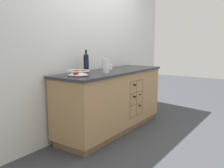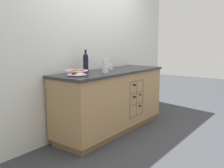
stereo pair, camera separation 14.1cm
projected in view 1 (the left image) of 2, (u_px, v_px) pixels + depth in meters
The scene contains 7 objects.
ground_plane at pixel (112, 130), 3.87m from camera, with size 14.00×14.00×0.00m, color #383A3F.
back_wall at pixel (92, 47), 3.87m from camera, with size 4.40×0.06×2.55m, color silver.
kitchen_island at pixel (112, 100), 3.79m from camera, with size 2.03×0.67×0.93m.
fruit_bowl at pixel (79, 72), 3.11m from camera, with size 0.28×0.28×0.09m.
white_pitcher at pixel (106, 66), 3.40m from camera, with size 0.15×0.10×0.19m.
ceramic_mug at pixel (110, 67), 3.85m from camera, with size 0.11×0.08×0.08m.
standing_wine_bottle at pixel (86, 62), 3.50m from camera, with size 0.08×0.08×0.31m.
Camera 1 is at (-3.06, -2.09, 1.32)m, focal length 40.00 mm.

